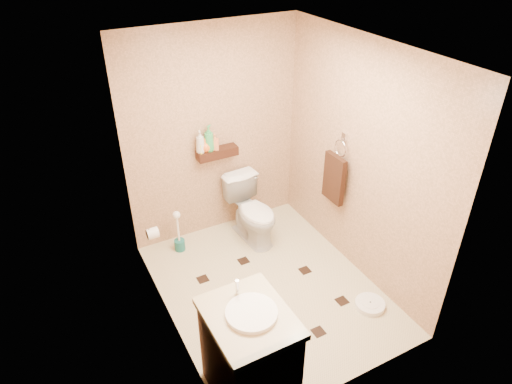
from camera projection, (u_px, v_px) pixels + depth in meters
ground at (268, 288)px, 4.65m from camera, size 2.50×2.50×0.00m
wall_back at (214, 135)px, 4.96m from camera, size 2.00×0.04×2.40m
wall_front at (361, 273)px, 3.08m from camera, size 2.00×0.04×2.40m
wall_left at (160, 219)px, 3.62m from camera, size 0.04×2.50×2.40m
wall_right at (360, 163)px, 4.42m from camera, size 0.04×2.50×2.40m
ceiling at (273, 50)px, 3.39m from camera, size 2.00×2.50×0.02m
wall_shelf at (217, 153)px, 4.99m from camera, size 0.46×0.14×0.10m
floor_accents at (275, 292)px, 4.61m from camera, size 1.21×1.32×0.01m
toilet at (253, 211)px, 5.19m from camera, size 0.46×0.75×0.74m
vanity at (249, 354)px, 3.43m from camera, size 0.59×0.71×0.99m
bathroom_scale at (370, 304)px, 4.42m from camera, size 0.36×0.36×0.06m
toilet_brush at (179, 237)px, 5.09m from camera, size 0.12×0.12×0.52m
towel_ring at (335, 176)px, 4.71m from camera, size 0.12×0.30×0.76m
toilet_paper at (153, 233)px, 4.45m from camera, size 0.12×0.11×0.12m
bottle_a at (200, 142)px, 4.83m from camera, size 0.12×0.12×0.25m
bottle_b at (201, 146)px, 4.85m from camera, size 0.09×0.09×0.16m
bottle_c at (205, 145)px, 4.87m from camera, size 0.17×0.17×0.15m
bottle_d at (209, 138)px, 4.86m from camera, size 0.15×0.15×0.29m
bottle_e at (215, 142)px, 4.91m from camera, size 0.10×0.11×0.17m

